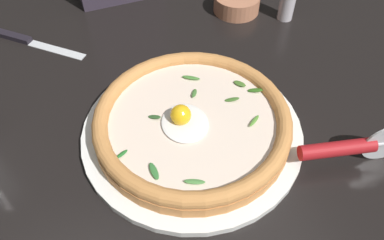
# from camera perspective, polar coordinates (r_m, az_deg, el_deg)

# --- Properties ---
(ground_plane) EXTENTS (2.40, 2.40, 0.03)m
(ground_plane) POSITION_cam_1_polar(r_m,az_deg,el_deg) (0.61, 1.75, -2.57)
(ground_plane) COLOR black
(ground_plane) RESTS_ON ground
(pizza_plate) EXTENTS (0.34, 0.34, 0.01)m
(pizza_plate) POSITION_cam_1_polar(r_m,az_deg,el_deg) (0.59, 0.00, -1.66)
(pizza_plate) COLOR white
(pizza_plate) RESTS_ON ground
(pizza) EXTENTS (0.30, 0.30, 0.05)m
(pizza) POSITION_cam_1_polar(r_m,az_deg,el_deg) (0.57, -0.02, -0.08)
(pizza) COLOR #CE8446
(pizza) RESTS_ON pizza_plate
(side_bowl) EXTENTS (0.10, 0.10, 0.04)m
(side_bowl) POSITION_cam_1_polar(r_m,az_deg,el_deg) (0.85, 6.80, 17.28)
(side_bowl) COLOR #B97555
(side_bowl) RESTS_ON ground
(pizza_cutter) EXTENTS (0.04, 0.17, 0.07)m
(pizza_cutter) POSITION_cam_1_polar(r_m,az_deg,el_deg) (0.58, 22.88, -3.85)
(pizza_cutter) COLOR silver
(pizza_cutter) RESTS_ON ground
(table_knife) EXTENTS (0.15, 0.18, 0.01)m
(table_knife) POSITION_cam_1_polar(r_m,az_deg,el_deg) (0.84, -24.38, 11.12)
(table_knife) COLOR silver
(table_knife) RESTS_ON ground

